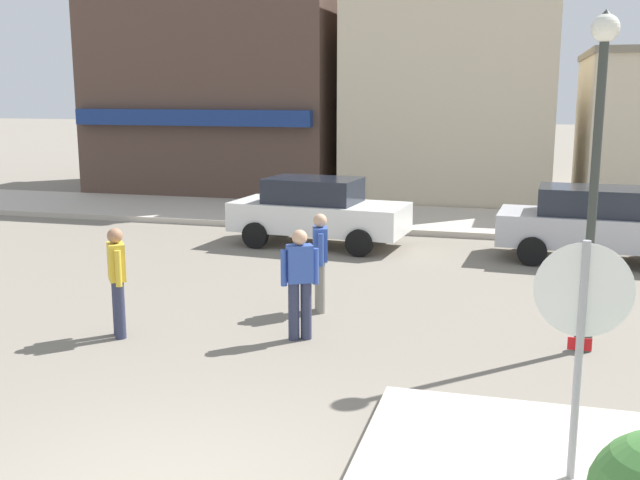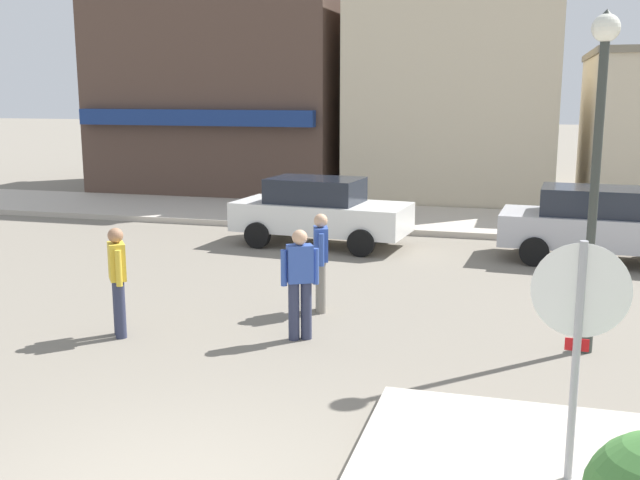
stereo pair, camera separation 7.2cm
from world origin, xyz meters
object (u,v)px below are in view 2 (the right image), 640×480
(lamp_post, at_px, (598,135))
(pedestrian_kerb_side, at_px, (321,259))
(stop_sign, at_px, (578,331))
(parked_car_nearest, at_px, (320,211))
(pedestrian_crossing_near, at_px, (118,278))
(parked_car_second, at_px, (598,223))
(pedestrian_crossing_far, at_px, (300,281))

(lamp_post, bearing_deg, pedestrian_kerb_side, 167.80)
(stop_sign, xyz_separation_m, parked_car_nearest, (-5.06, 10.00, -0.71))
(stop_sign, distance_m, pedestrian_crossing_near, 6.77)
(lamp_post, bearing_deg, parked_car_second, 84.19)
(pedestrian_kerb_side, bearing_deg, parked_car_second, 47.68)
(stop_sign, height_order, parked_car_nearest, stop_sign)
(parked_car_second, height_order, pedestrian_crossing_far, pedestrian_crossing_far)
(pedestrian_crossing_near, height_order, pedestrian_crossing_far, same)
(parked_car_nearest, xyz_separation_m, parked_car_second, (6.05, -0.11, 0.00))
(parked_car_second, distance_m, pedestrian_kerb_side, 6.83)
(parked_car_nearest, bearing_deg, lamp_post, -47.89)
(lamp_post, distance_m, pedestrian_crossing_near, 6.91)
(pedestrian_crossing_near, distance_m, pedestrian_crossing_far, 2.64)
(parked_car_nearest, bearing_deg, pedestrian_crossing_near, -98.28)
(parked_car_second, xyz_separation_m, pedestrian_crossing_far, (-4.51, -6.48, 0.06))
(stop_sign, xyz_separation_m, lamp_post, (0.38, 3.97, 1.44))
(stop_sign, distance_m, lamp_post, 4.24)
(lamp_post, height_order, parked_car_second, lamp_post)
(pedestrian_crossing_near, bearing_deg, lamp_post, 9.88)
(stop_sign, xyz_separation_m, pedestrian_crossing_far, (-3.53, 3.41, -0.65))
(lamp_post, height_order, pedestrian_kerb_side, lamp_post)
(parked_car_nearest, relative_size, parked_car_second, 1.01)
(stop_sign, relative_size, pedestrian_crossing_far, 1.43)
(parked_car_nearest, distance_m, pedestrian_kerb_side, 5.36)
(parked_car_nearest, bearing_deg, parked_car_second, -1.03)
(lamp_post, bearing_deg, pedestrian_crossing_near, -170.12)
(parked_car_nearest, relative_size, pedestrian_kerb_side, 2.57)
(parked_car_nearest, distance_m, pedestrian_crossing_near, 7.23)
(stop_sign, distance_m, parked_car_second, 9.96)
(pedestrian_crossing_near, relative_size, pedestrian_crossing_far, 1.00)
(lamp_post, distance_m, pedestrian_crossing_far, 4.47)
(pedestrian_crossing_far, bearing_deg, parked_car_nearest, 103.12)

